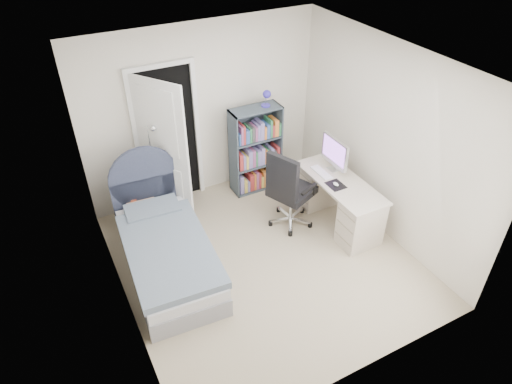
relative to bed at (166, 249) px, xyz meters
name	(u,v)px	position (x,y,z in m)	size (l,w,h in m)	color
room_shell	(265,177)	(1.11, -0.45, 0.98)	(3.50, 3.70, 2.60)	gray
door	(164,145)	(0.44, 1.11, 0.76)	(0.92, 0.71, 2.06)	black
bed	(166,249)	(0.00, 0.00, 0.00)	(1.05, 2.03, 1.21)	gray
nightstand	(138,202)	(-0.05, 0.97, 0.08)	(0.36, 0.36, 0.55)	#D7A884
floor_lamp	(157,180)	(0.26, 1.03, 0.30)	(0.20, 0.20, 1.41)	silver
bookcase	(256,153)	(1.76, 1.01, 0.33)	(0.74, 0.32, 1.56)	#3E4A54
desk	(338,199)	(2.35, -0.25, 0.10)	(0.56, 1.39, 1.14)	beige
office_chair	(288,187)	(1.69, -0.01, 0.36)	(0.67, 0.68, 1.16)	silver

